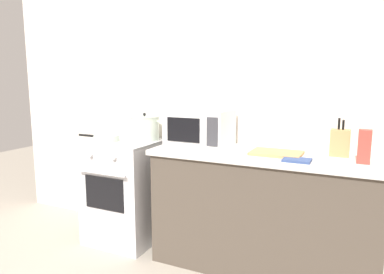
% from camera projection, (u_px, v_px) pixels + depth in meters
% --- Properties ---
extents(back_wall, '(4.40, 0.10, 2.50)m').
position_uv_depth(back_wall, '(208.00, 103.00, 3.15)').
color(back_wall, silver).
rests_on(back_wall, ground_plane).
extents(lower_cabinet_right, '(1.64, 0.56, 0.88)m').
position_uv_depth(lower_cabinet_right, '(262.00, 214.00, 2.71)').
color(lower_cabinet_right, '#4C4238').
rests_on(lower_cabinet_right, ground_plane).
extents(countertop_right, '(1.70, 0.60, 0.04)m').
position_uv_depth(countertop_right, '(264.00, 155.00, 2.64)').
color(countertop_right, beige).
rests_on(countertop_right, lower_cabinet_right).
extents(stove, '(0.60, 0.64, 0.92)m').
position_uv_depth(stove, '(126.00, 190.00, 3.22)').
color(stove, silver).
rests_on(stove, ground_plane).
extents(stock_pot, '(0.35, 0.27, 0.25)m').
position_uv_depth(stock_pot, '(145.00, 128.00, 3.16)').
color(stock_pot, silver).
rests_on(stock_pot, stove).
extents(frying_pan, '(0.42, 0.22, 0.05)m').
position_uv_depth(frying_pan, '(106.00, 138.00, 3.13)').
color(frying_pan, silver).
rests_on(frying_pan, stove).
extents(microwave, '(0.50, 0.37, 0.30)m').
position_uv_depth(microwave, '(200.00, 127.00, 2.90)').
color(microwave, white).
rests_on(microwave, countertop_right).
extents(cutting_board, '(0.36, 0.26, 0.02)m').
position_uv_depth(cutting_board, '(276.00, 153.00, 2.58)').
color(cutting_board, tan).
rests_on(cutting_board, countertop_right).
extents(knife_block, '(0.13, 0.10, 0.27)m').
position_uv_depth(knife_block, '(340.00, 143.00, 2.51)').
color(knife_block, tan).
rests_on(knife_block, countertop_right).
extents(pasta_box, '(0.08, 0.08, 0.22)m').
position_uv_depth(pasta_box, '(364.00, 147.00, 2.29)').
color(pasta_box, '#B73D33').
rests_on(pasta_box, countertop_right).
extents(oven_mitt, '(0.18, 0.14, 0.02)m').
position_uv_depth(oven_mitt, '(297.00, 160.00, 2.36)').
color(oven_mitt, '#33477A').
rests_on(oven_mitt, countertop_right).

